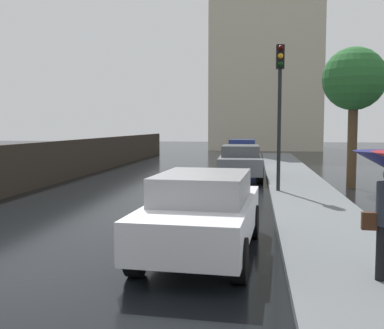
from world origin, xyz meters
name	(u,v)px	position (x,y,z in m)	size (l,w,h in m)	color
ground	(7,282)	(0.00, 0.00, 0.00)	(120.00, 120.00, 0.00)	black
sidewalk_strip	(377,296)	(5.10, 0.00, 0.07)	(2.20, 60.00, 0.14)	slate
car_white_near_kerb	(203,212)	(2.63, 1.83, 0.76)	(1.97, 4.20, 1.43)	silver
car_grey_far_ahead	(241,161)	(2.88, 13.43, 0.76)	(1.90, 4.55, 1.43)	slate
car_blue_behind_camera	(242,151)	(2.71, 21.33, 0.74)	(1.81, 4.58, 1.45)	navy
traffic_light	(280,91)	(4.27, 9.03, 3.36)	(0.26, 0.39, 4.69)	black
street_tree_near	(354,81)	(6.97, 11.10, 3.86)	(2.24, 2.24, 5.05)	#4C3823
distant_tower	(267,38)	(4.48, 40.37, 10.89)	(10.66, 10.33, 25.94)	beige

